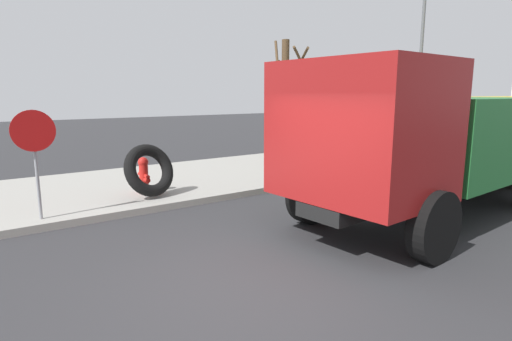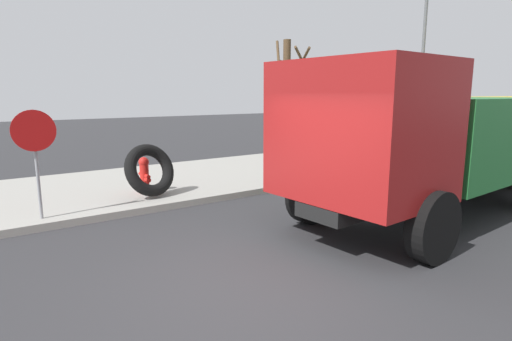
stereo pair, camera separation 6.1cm
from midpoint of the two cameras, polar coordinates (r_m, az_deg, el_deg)
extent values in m
plane|color=#2D2D30|center=(5.63, -1.44, -15.71)|extent=(80.00, 80.00, 0.00)
cube|color=#99968E|center=(11.30, -20.49, -2.52)|extent=(36.00, 5.00, 0.15)
cylinder|color=red|center=(10.29, -15.27, -1.09)|extent=(0.21, 0.21, 0.68)
sphere|color=red|center=(10.22, -15.38, 1.10)|extent=(0.24, 0.24, 0.24)
cylinder|color=red|center=(10.10, -14.91, -0.82)|extent=(0.09, 0.17, 0.09)
cylinder|color=red|center=(10.45, -15.66, -0.49)|extent=(0.09, 0.17, 0.09)
cylinder|color=red|center=(10.11, -14.89, -1.27)|extent=(0.11, 0.17, 0.11)
torus|color=black|center=(9.78, -14.58, 0.04)|extent=(1.35, 0.94, 1.24)
cylinder|color=gray|center=(8.72, -28.07, 0.60)|extent=(0.06, 0.06, 2.05)
cylinder|color=red|center=(8.61, -28.40, 4.81)|extent=(0.76, 0.02, 0.76)
cube|color=#237033|center=(10.09, 26.43, 4.35)|extent=(4.92, 2.73, 1.60)
cube|color=maroon|center=(6.97, 13.91, 5.37)|extent=(2.12, 2.60, 2.20)
cube|color=black|center=(9.24, 23.06, -1.70)|extent=(7.04, 1.24, 0.24)
cylinder|color=black|center=(6.73, 22.99, -7.09)|extent=(1.11, 0.35, 1.10)
cylinder|color=black|center=(8.14, 7.36, -3.35)|extent=(1.11, 0.35, 1.10)
cylinder|color=black|center=(11.84, 23.02, 0.22)|extent=(1.11, 0.35, 1.10)
cube|color=gold|center=(14.61, 31.28, 5.48)|extent=(4.89, 2.67, 1.60)
cylinder|color=black|center=(14.25, 24.28, 1.73)|extent=(1.11, 0.34, 1.10)
cylinder|color=#4C3823|center=(15.80, 3.88, 9.75)|extent=(0.28, 0.28, 4.29)
cylinder|color=#4C3823|center=(15.66, 5.80, 15.17)|extent=(1.02, 0.60, 0.73)
cylinder|color=#4C3823|center=(15.83, 2.73, 15.72)|extent=(0.48, 0.68, 0.99)
cylinder|color=#4C3823|center=(16.03, 6.27, 15.03)|extent=(0.65, 1.25, 0.72)
cylinder|color=#4C3823|center=(15.77, 3.18, 13.46)|extent=(0.29, 0.50, 0.82)
cylinder|color=#595B5E|center=(17.04, 21.42, 12.44)|extent=(0.12, 0.12, 6.26)
camera|label=1|loc=(0.03, -90.20, -0.04)|focal=29.19mm
camera|label=2|loc=(0.03, 89.80, 0.04)|focal=29.19mm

